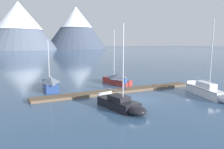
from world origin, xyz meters
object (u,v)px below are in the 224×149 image
sailboat_second_berth (122,104)px  person_on_dock (125,82)px  sailboat_nearest_berth (50,83)px  sailboat_mid_dock_port (116,79)px  sailboat_mid_dock_starboard (208,91)px

sailboat_second_berth → person_on_dock: size_ratio=4.68×
sailboat_nearest_berth → sailboat_mid_dock_port: size_ratio=0.82×
sailboat_nearest_berth → sailboat_second_berth: (4.43, -12.25, -0.30)m
sailboat_nearest_berth → sailboat_second_berth: 13.03m
sailboat_mid_dock_port → sailboat_mid_dock_starboard: sailboat_mid_dock_starboard is taller
sailboat_nearest_berth → person_on_dock: 10.32m
sailboat_mid_dock_starboard → sailboat_second_berth: bearing=178.8°
sailboat_nearest_berth → person_on_dock: (8.25, -6.19, 0.44)m
sailboat_mid_dock_starboard → person_on_dock: sailboat_mid_dock_starboard is taller
sailboat_nearest_berth → person_on_dock: size_ratio=3.95×
sailboat_nearest_berth → person_on_dock: bearing=-36.9°
sailboat_second_berth → sailboat_mid_dock_starboard: 11.27m
sailboat_second_berth → sailboat_mid_dock_port: (5.38, 11.50, 0.22)m
person_on_dock → sailboat_mid_dock_starboard: bearing=-40.2°
sailboat_mid_dock_port → person_on_dock: (-1.56, -5.44, 0.51)m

